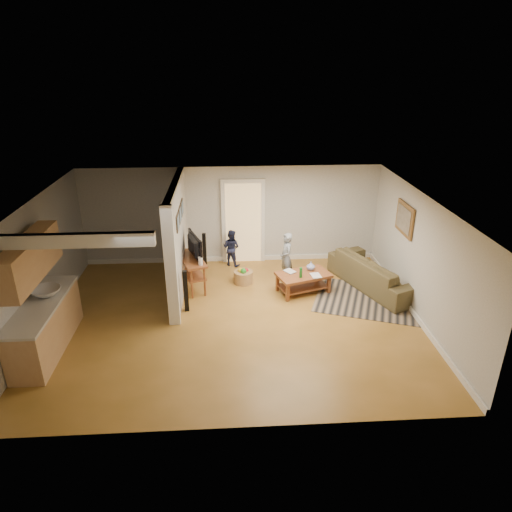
{
  "coord_description": "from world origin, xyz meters",
  "views": [
    {
      "loc": [
        -0.07,
        -8.08,
        4.92
      ],
      "look_at": [
        0.49,
        0.7,
        1.1
      ],
      "focal_mm": 32.0,
      "sensor_mm": 36.0,
      "label": 1
    }
  ],
  "objects_px": {
    "speaker_right": "(205,250)",
    "toddler": "(232,265)",
    "toy_basket": "(243,276)",
    "tv_console": "(192,261)",
    "coffee_table": "(304,277)",
    "speaker_left": "(186,291)",
    "child": "(286,281)",
    "sofa": "(374,286)"
  },
  "relations": [
    {
      "from": "toy_basket",
      "to": "coffee_table",
      "type": "bearing_deg",
      "value": -21.49
    },
    {
      "from": "coffee_table",
      "to": "toy_basket",
      "type": "xyz_separation_m",
      "value": [
        -1.35,
        0.53,
        -0.19
      ]
    },
    {
      "from": "child",
      "to": "toy_basket",
      "type": "bearing_deg",
      "value": -97.51
    },
    {
      "from": "tv_console",
      "to": "child",
      "type": "relative_size",
      "value": 1.04
    },
    {
      "from": "coffee_table",
      "to": "toy_basket",
      "type": "height_order",
      "value": "coffee_table"
    },
    {
      "from": "toy_basket",
      "to": "toddler",
      "type": "xyz_separation_m",
      "value": [
        -0.27,
        1.04,
        -0.17
      ]
    },
    {
      "from": "coffee_table",
      "to": "speaker_left",
      "type": "bearing_deg",
      "value": -164.85
    },
    {
      "from": "coffee_table",
      "to": "toddler",
      "type": "distance_m",
      "value": 2.29
    },
    {
      "from": "speaker_left",
      "to": "speaker_right",
      "type": "height_order",
      "value": "speaker_left"
    },
    {
      "from": "toddler",
      "to": "toy_basket",
      "type": "bearing_deg",
      "value": 133.16
    },
    {
      "from": "speaker_left",
      "to": "tv_console",
      "type": "bearing_deg",
      "value": 83.64
    },
    {
      "from": "tv_console",
      "to": "sofa",
      "type": "bearing_deg",
      "value": -22.56
    },
    {
      "from": "tv_console",
      "to": "toy_basket",
      "type": "height_order",
      "value": "tv_console"
    },
    {
      "from": "sofa",
      "to": "toy_basket",
      "type": "xyz_separation_m",
      "value": [
        -3.06,
        0.39,
        0.17
      ]
    },
    {
      "from": "sofa",
      "to": "tv_console",
      "type": "xyz_separation_m",
      "value": [
        -4.24,
        0.22,
        0.68
      ]
    },
    {
      "from": "sofa",
      "to": "speaker_left",
      "type": "bearing_deg",
      "value": 78.0
    },
    {
      "from": "speaker_right",
      "to": "child",
      "type": "xyz_separation_m",
      "value": [
        1.97,
        -1.01,
        -0.44
      ]
    },
    {
      "from": "tv_console",
      "to": "speaker_right",
      "type": "bearing_deg",
      "value": 59.65
    },
    {
      "from": "speaker_left",
      "to": "toddler",
      "type": "height_order",
      "value": "speaker_left"
    },
    {
      "from": "toddler",
      "to": "tv_console",
      "type": "bearing_deg",
      "value": 81.78
    },
    {
      "from": "sofa",
      "to": "child",
      "type": "bearing_deg",
      "value": 55.1
    },
    {
      "from": "speaker_right",
      "to": "toy_basket",
      "type": "distance_m",
      "value": 1.44
    },
    {
      "from": "sofa",
      "to": "child",
      "type": "distance_m",
      "value": 2.08
    },
    {
      "from": "child",
      "to": "speaker_left",
      "type": "bearing_deg",
      "value": -70.03
    },
    {
      "from": "speaker_left",
      "to": "toddler",
      "type": "bearing_deg",
      "value": 63.88
    },
    {
      "from": "speaker_left",
      "to": "child",
      "type": "height_order",
      "value": "speaker_left"
    },
    {
      "from": "coffee_table",
      "to": "tv_console",
      "type": "xyz_separation_m",
      "value": [
        -2.53,
        0.36,
        0.32
      ]
    },
    {
      "from": "coffee_table",
      "to": "speaker_right",
      "type": "bearing_deg",
      "value": 145.62
    },
    {
      "from": "sofa",
      "to": "speaker_left",
      "type": "distance_m",
      "value": 4.41
    },
    {
      "from": "toy_basket",
      "to": "child",
      "type": "xyz_separation_m",
      "value": [
        1.02,
        0.03,
        -0.17
      ]
    },
    {
      "from": "child",
      "to": "coffee_table",
      "type": "bearing_deg",
      "value": 21.51
    },
    {
      "from": "toy_basket",
      "to": "tv_console",
      "type": "bearing_deg",
      "value": -171.85
    },
    {
      "from": "coffee_table",
      "to": "toy_basket",
      "type": "distance_m",
      "value": 1.47
    },
    {
      "from": "speaker_left",
      "to": "toy_basket",
      "type": "relative_size",
      "value": 2.07
    },
    {
      "from": "speaker_right",
      "to": "toddler",
      "type": "xyz_separation_m",
      "value": [
        0.68,
        0.0,
        -0.44
      ]
    },
    {
      "from": "sofa",
      "to": "coffee_table",
      "type": "height_order",
      "value": "coffee_table"
    },
    {
      "from": "sofa",
      "to": "toddler",
      "type": "relative_size",
      "value": 2.58
    },
    {
      "from": "coffee_table",
      "to": "speaker_right",
      "type": "relative_size",
      "value": 1.5
    },
    {
      "from": "toddler",
      "to": "coffee_table",
      "type": "bearing_deg",
      "value": 164.61
    },
    {
      "from": "sofa",
      "to": "coffee_table",
      "type": "bearing_deg",
      "value": 71.59
    },
    {
      "from": "toy_basket",
      "to": "child",
      "type": "distance_m",
      "value": 1.03
    },
    {
      "from": "tv_console",
      "to": "toddler",
      "type": "bearing_deg",
      "value": 33.47
    }
  ]
}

